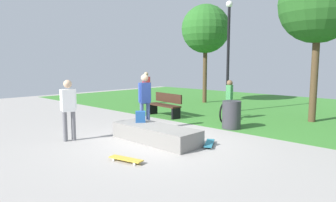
{
  "coord_description": "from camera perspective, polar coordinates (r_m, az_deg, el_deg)",
  "views": [
    {
      "loc": [
        5.7,
        -5.6,
        2.1
      ],
      "look_at": [
        -0.05,
        0.43,
        1.06
      ],
      "focal_mm": 32.26,
      "sensor_mm": 36.0,
      "label": 1
    }
  ],
  "objects": [
    {
      "name": "ground_plane",
      "position": [
        8.26,
        -1.81,
        -7.63
      ],
      "size": [
        28.0,
        28.0,
        0.0
      ],
      "primitive_type": "plane",
      "color": "#9E9993"
    },
    {
      "name": "pedestrian_with_backpack",
      "position": [
        15.81,
        -4.15,
        3.08
      ],
      "size": [
        0.43,
        0.42,
        1.66
      ],
      "color": "black",
      "rests_on": "ground_plane"
    },
    {
      "name": "tree_leaning_ash",
      "position": [
        16.44,
        7.11,
        13.3
      ],
      "size": [
        2.53,
        2.53,
        5.18
      ],
      "color": "#4C3823",
      "rests_on": "grass_lawn"
    },
    {
      "name": "backpack_on_ledge",
      "position": [
        8.68,
        -5.22,
        -2.98
      ],
      "size": [
        0.34,
        0.34,
        0.32
      ],
      "primitive_type": "cube",
      "rotation": [
        0.0,
        0.0,
        3.98
      ],
      "color": "#1E4C8C",
      "rests_on": "concrete_ledge"
    },
    {
      "name": "park_bench_near_lamppost",
      "position": [
        12.03,
        -0.49,
        -0.64
      ],
      "size": [
        1.65,
        0.67,
        0.91
      ],
      "color": "#331E14",
      "rests_on": "ground_plane"
    },
    {
      "name": "concrete_ledge",
      "position": [
        8.21,
        -2.37,
        -6.2
      ],
      "size": [
        2.6,
        0.92,
        0.43
      ],
      "primitive_type": "cube",
      "color": "gray",
      "rests_on": "ground_plane"
    },
    {
      "name": "cyclist_on_bicycle",
      "position": [
        11.53,
        11.49,
        -0.36
      ],
      "size": [
        0.43,
        1.79,
        1.52
      ],
      "color": "black",
      "rests_on": "ground_plane"
    },
    {
      "name": "skater_watching",
      "position": [
        9.54,
        -4.42,
        0.69
      ],
      "size": [
        0.29,
        0.41,
        1.77
      ],
      "color": "#3F5184",
      "rests_on": "ground_plane"
    },
    {
      "name": "grass_lawn",
      "position": [
        15.09,
        21.02,
        -1.36
      ],
      "size": [
        26.6,
        11.58,
        0.01
      ],
      "primitive_type": "cube",
      "color": "#387A2D",
      "rests_on": "ground_plane"
    },
    {
      "name": "skateboard_by_ledge",
      "position": [
        6.65,
        -7.95,
        -10.8
      ],
      "size": [
        0.82,
        0.38,
        0.08
      ],
      "color": "gold",
      "rests_on": "ground_plane"
    },
    {
      "name": "tree_tall_oak",
      "position": [
        12.15,
        26.57,
        16.01
      ],
      "size": [
        2.71,
        2.71,
        5.52
      ],
      "color": "#4C3823",
      "rests_on": "grass_lawn"
    },
    {
      "name": "skater_performing_trick",
      "position": [
        8.58,
        -18.29,
        -0.83
      ],
      "size": [
        0.3,
        0.41,
        1.67
      ],
      "color": "slate",
      "rests_on": "ground_plane"
    },
    {
      "name": "lamp_post",
      "position": [
        13.23,
        11.33,
        10.07
      ],
      "size": [
        0.28,
        0.28,
        4.7
      ],
      "color": "black",
      "rests_on": "ground_plane"
    },
    {
      "name": "skateboard_spare",
      "position": [
        7.9,
        7.8,
        -7.9
      ],
      "size": [
        0.57,
        0.79,
        0.08
      ],
      "color": "teal",
      "rests_on": "ground_plane"
    },
    {
      "name": "trash_bin",
      "position": [
        9.98,
        11.9,
        -2.56
      ],
      "size": [
        0.6,
        0.6,
        0.9
      ],
      "primitive_type": "cylinder",
      "color": "#333338",
      "rests_on": "ground_plane"
    }
  ]
}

